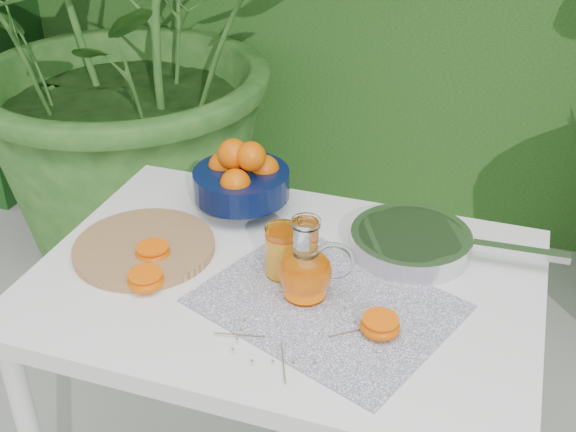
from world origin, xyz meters
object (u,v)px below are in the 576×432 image
(saute_pan, at_px, (413,241))
(cutting_board, at_px, (144,248))
(fruit_bowl, at_px, (242,177))
(white_table, at_px, (285,309))
(juice_pitcher, at_px, (306,270))

(saute_pan, bearing_deg, cutting_board, -161.36)
(fruit_bowl, bearing_deg, white_table, -51.40)
(white_table, bearing_deg, saute_pan, 37.31)
(cutting_board, xyz_separation_m, juice_pitcher, (0.37, -0.04, 0.05))
(white_table, distance_m, fruit_bowl, 0.33)
(juice_pitcher, xyz_separation_m, saute_pan, (0.16, 0.22, -0.04))
(white_table, height_order, fruit_bowl, fruit_bowl)
(fruit_bowl, distance_m, juice_pitcher, 0.37)
(white_table, relative_size, saute_pan, 2.23)
(white_table, xyz_separation_m, cutting_board, (-0.31, -0.01, 0.09))
(cutting_board, relative_size, fruit_bowl, 1.19)
(white_table, bearing_deg, juice_pitcher, -39.12)
(saute_pan, bearing_deg, fruit_bowl, 172.12)
(cutting_board, distance_m, juice_pitcher, 0.37)
(juice_pitcher, bearing_deg, white_table, 140.88)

